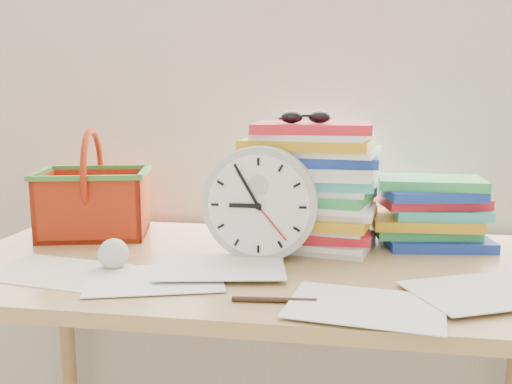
% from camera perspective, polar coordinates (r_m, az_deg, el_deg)
% --- Properties ---
extents(curtain, '(2.40, 0.01, 2.50)m').
position_cam_1_polar(curtain, '(1.63, 2.69, 15.90)').
color(curtain, silver).
rests_on(curtain, room_shell).
extents(desk, '(1.40, 0.70, 0.75)m').
position_cam_1_polar(desk, '(1.33, 0.51, -10.08)').
color(desk, '#A9854F').
rests_on(desk, ground).
extents(paper_stack, '(0.35, 0.30, 0.31)m').
position_cam_1_polar(paper_stack, '(1.41, 5.86, 0.69)').
color(paper_stack, white).
rests_on(paper_stack, desk).
extents(clock, '(0.26, 0.05, 0.26)m').
position_cam_1_polar(clock, '(1.29, 0.44, -1.15)').
color(clock, '#B5B5B5').
rests_on(clock, desk).
extents(sunglasses, '(0.16, 0.14, 0.03)m').
position_cam_1_polar(sunglasses, '(1.35, 4.97, 7.47)').
color(sunglasses, black).
rests_on(sunglasses, paper_stack).
extents(book_stack, '(0.30, 0.24, 0.17)m').
position_cam_1_polar(book_stack, '(1.50, 17.15, -1.84)').
color(book_stack, white).
rests_on(book_stack, desk).
extents(basket, '(0.32, 0.28, 0.28)m').
position_cam_1_polar(basket, '(1.58, -15.97, 0.81)').
color(basket, '#BD3412').
rests_on(basket, desk).
extents(crumpled_ball, '(0.07, 0.07, 0.07)m').
position_cam_1_polar(crumpled_ball, '(1.28, -14.09, -6.00)').
color(crumpled_ball, silver).
rests_on(crumpled_ball, desk).
extents(pen, '(0.16, 0.02, 0.01)m').
position_cam_1_polar(pen, '(1.06, 1.81, -10.74)').
color(pen, black).
rests_on(pen, desk).
extents(scattered_papers, '(1.26, 0.42, 0.02)m').
position_cam_1_polar(scattered_papers, '(1.30, 0.51, -6.73)').
color(scattered_papers, white).
rests_on(scattered_papers, desk).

